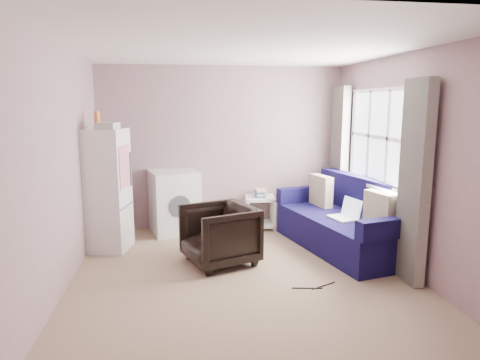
# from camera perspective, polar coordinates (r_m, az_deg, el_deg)

# --- Properties ---
(room) EXTENTS (3.84, 4.24, 2.54)m
(room) POSITION_cam_1_polar(r_m,az_deg,el_deg) (4.64, 0.69, 1.79)
(room) COLOR #967B62
(room) RESTS_ON ground
(armchair) EXTENTS (0.95, 0.97, 0.80)m
(armchair) POSITION_cam_1_polar(r_m,az_deg,el_deg) (5.22, -2.77, -6.90)
(armchair) COLOR black
(armchair) RESTS_ON ground
(fridge) EXTENTS (0.66, 0.65, 1.83)m
(fridge) POSITION_cam_1_polar(r_m,az_deg,el_deg) (5.90, -17.51, -1.17)
(fridge) COLOR silver
(fridge) RESTS_ON ground
(washing_machine) EXTENTS (0.81, 0.81, 0.94)m
(washing_machine) POSITION_cam_1_polar(r_m,az_deg,el_deg) (6.53, -8.75, -2.70)
(washing_machine) COLOR silver
(washing_machine) RESTS_ON ground
(side_table) EXTENTS (0.49, 0.49, 0.62)m
(side_table) POSITION_cam_1_polar(r_m,az_deg,el_deg) (6.73, 2.67, -3.96)
(side_table) COLOR white
(side_table) RESTS_ON ground
(sofa) EXTENTS (1.40, 2.26, 0.94)m
(sofa) POSITION_cam_1_polar(r_m,az_deg,el_deg) (5.95, 14.04, -5.62)
(sofa) COLOR #110E42
(sofa) RESTS_ON ground
(window_dressing) EXTENTS (0.17, 2.62, 2.18)m
(window_dressing) POSITION_cam_1_polar(r_m,az_deg,el_deg) (5.84, 16.94, 1.63)
(window_dressing) COLOR white
(window_dressing) RESTS_ON ground
(floor_cables) EXTENTS (0.50, 0.15, 0.01)m
(floor_cables) POSITION_cam_1_polar(r_m,az_deg,el_deg) (4.75, 10.02, -13.86)
(floor_cables) COLOR black
(floor_cables) RESTS_ON ground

